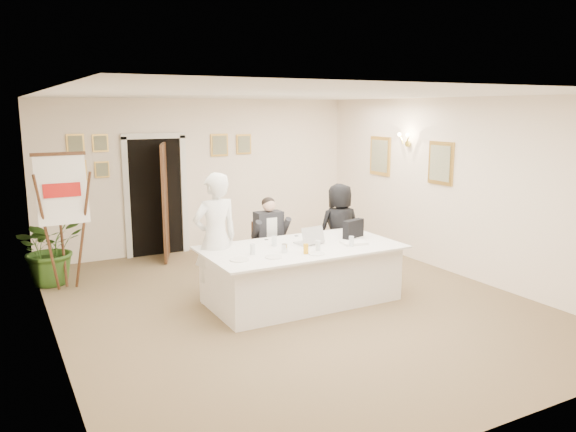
{
  "coord_description": "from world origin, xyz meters",
  "views": [
    {
      "loc": [
        -3.54,
        -6.44,
        2.63
      ],
      "look_at": [
        0.26,
        0.6,
        1.09
      ],
      "focal_mm": 35.0,
      "sensor_mm": 36.0,
      "label": 1
    }
  ],
  "objects_px": {
    "seated_man": "(270,240)",
    "laptop": "(308,234)",
    "conference_table": "(301,273)",
    "steel_jug": "(285,248)",
    "potted_palm": "(50,247)",
    "paper_stack": "(354,243)",
    "laptop_bag": "(353,229)",
    "standing_woman": "(339,229)",
    "oj_glass": "(306,249)",
    "flip_chart": "(64,229)",
    "standing_man": "(216,239)"
  },
  "relations": [
    {
      "from": "seated_man",
      "to": "laptop",
      "type": "bearing_deg",
      "value": -87.2
    },
    {
      "from": "flip_chart",
      "to": "standing_man",
      "type": "bearing_deg",
      "value": -41.86
    },
    {
      "from": "steel_jug",
      "to": "paper_stack",
      "type": "bearing_deg",
      "value": -2.94
    },
    {
      "from": "laptop_bag",
      "to": "oj_glass",
      "type": "relative_size",
      "value": 2.87
    },
    {
      "from": "seated_man",
      "to": "paper_stack",
      "type": "relative_size",
      "value": 3.97
    },
    {
      "from": "conference_table",
      "to": "laptop",
      "type": "distance_m",
      "value": 0.56
    },
    {
      "from": "oj_glass",
      "to": "paper_stack",
      "type": "bearing_deg",
      "value": 9.52
    },
    {
      "from": "flip_chart",
      "to": "steel_jug",
      "type": "xyz_separation_m",
      "value": [
        2.44,
        -2.21,
        -0.08
      ]
    },
    {
      "from": "conference_table",
      "to": "laptop",
      "type": "bearing_deg",
      "value": 31.73
    },
    {
      "from": "standing_woman",
      "to": "potted_palm",
      "type": "xyz_separation_m",
      "value": [
        -4.16,
        1.6,
        -0.16
      ]
    },
    {
      "from": "laptop",
      "to": "steel_jug",
      "type": "relative_size",
      "value": 3.36
    },
    {
      "from": "standing_man",
      "to": "seated_man",
      "type": "bearing_deg",
      "value": -162.44
    },
    {
      "from": "paper_stack",
      "to": "steel_jug",
      "type": "bearing_deg",
      "value": 177.06
    },
    {
      "from": "seated_man",
      "to": "laptop",
      "type": "distance_m",
      "value": 0.9
    },
    {
      "from": "potted_palm",
      "to": "paper_stack",
      "type": "xyz_separation_m",
      "value": [
        3.67,
        -2.71,
        0.22
      ]
    },
    {
      "from": "laptop_bag",
      "to": "paper_stack",
      "type": "bearing_deg",
      "value": -140.98
    },
    {
      "from": "laptop_bag",
      "to": "laptop",
      "type": "bearing_deg",
      "value": 162.32
    },
    {
      "from": "standing_woman",
      "to": "oj_glass",
      "type": "bearing_deg",
      "value": 50.72
    },
    {
      "from": "conference_table",
      "to": "steel_jug",
      "type": "xyz_separation_m",
      "value": [
        -0.35,
        -0.17,
        0.44
      ]
    },
    {
      "from": "conference_table",
      "to": "steel_jug",
      "type": "height_order",
      "value": "steel_jug"
    },
    {
      "from": "laptop",
      "to": "laptop_bag",
      "type": "bearing_deg",
      "value": -6.4
    },
    {
      "from": "conference_table",
      "to": "potted_palm",
      "type": "height_order",
      "value": "potted_palm"
    },
    {
      "from": "flip_chart",
      "to": "laptop",
      "type": "xyz_separation_m",
      "value": [
        2.97,
        -1.93,
        -0.0
      ]
    },
    {
      "from": "potted_palm",
      "to": "oj_glass",
      "type": "bearing_deg",
      "value": -45.41
    },
    {
      "from": "paper_stack",
      "to": "flip_chart",
      "type": "bearing_deg",
      "value": 147.12
    },
    {
      "from": "laptop_bag",
      "to": "oj_glass",
      "type": "xyz_separation_m",
      "value": [
        -1.08,
        -0.48,
        -0.07
      ]
    },
    {
      "from": "seated_man",
      "to": "oj_glass",
      "type": "xyz_separation_m",
      "value": [
        -0.14,
        -1.33,
        0.17
      ]
    },
    {
      "from": "paper_stack",
      "to": "oj_glass",
      "type": "relative_size",
      "value": 2.58
    },
    {
      "from": "seated_man",
      "to": "potted_palm",
      "type": "bearing_deg",
      "value": 143.89
    },
    {
      "from": "conference_table",
      "to": "oj_glass",
      "type": "relative_size",
      "value": 20.65
    },
    {
      "from": "conference_table",
      "to": "standing_man",
      "type": "xyz_separation_m",
      "value": [
        -1.05,
        0.48,
        0.51
      ]
    },
    {
      "from": "paper_stack",
      "to": "standing_man",
      "type": "bearing_deg",
      "value": 158.13
    },
    {
      "from": "potted_palm",
      "to": "laptop_bag",
      "type": "distance_m",
      "value": 4.57
    },
    {
      "from": "flip_chart",
      "to": "laptop_bag",
      "type": "bearing_deg",
      "value": -27.36
    },
    {
      "from": "laptop",
      "to": "oj_glass",
      "type": "distance_m",
      "value": 0.58
    },
    {
      "from": "laptop",
      "to": "potted_palm",
      "type": "bearing_deg",
      "value": 136.43
    },
    {
      "from": "standing_man",
      "to": "flip_chart",
      "type": "bearing_deg",
      "value": -48.67
    },
    {
      "from": "potted_palm",
      "to": "flip_chart",
      "type": "bearing_deg",
      "value": -69.67
    },
    {
      "from": "oj_glass",
      "to": "laptop_bag",
      "type": "bearing_deg",
      "value": 24.05
    },
    {
      "from": "laptop",
      "to": "flip_chart",
      "type": "bearing_deg",
      "value": 140.57
    },
    {
      "from": "laptop",
      "to": "laptop_bag",
      "type": "xyz_separation_m",
      "value": [
        0.76,
        0.0,
        -0.01
      ]
    },
    {
      "from": "laptop_bag",
      "to": "steel_jug",
      "type": "distance_m",
      "value": 1.32
    },
    {
      "from": "seated_man",
      "to": "standing_man",
      "type": "height_order",
      "value": "standing_man"
    },
    {
      "from": "potted_palm",
      "to": "laptop",
      "type": "distance_m",
      "value": 3.94
    },
    {
      "from": "seated_man",
      "to": "steel_jug",
      "type": "distance_m",
      "value": 1.2
    },
    {
      "from": "seated_man",
      "to": "paper_stack",
      "type": "height_order",
      "value": "seated_man"
    },
    {
      "from": "standing_man",
      "to": "oj_glass",
      "type": "height_order",
      "value": "standing_man"
    },
    {
      "from": "steel_jug",
      "to": "seated_man",
      "type": "bearing_deg",
      "value": 72.76
    },
    {
      "from": "standing_woman",
      "to": "standing_man",
      "type": "bearing_deg",
      "value": 17.91
    },
    {
      "from": "seated_man",
      "to": "steel_jug",
      "type": "bearing_deg",
      "value": -116.11
    }
  ]
}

